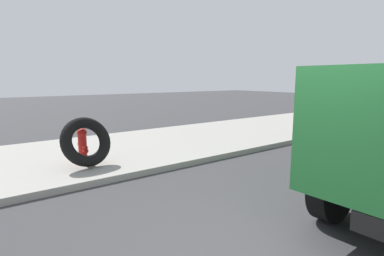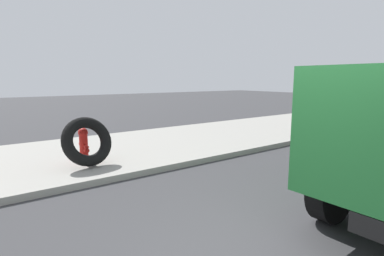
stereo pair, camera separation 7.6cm
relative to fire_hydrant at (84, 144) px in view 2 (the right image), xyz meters
name	(u,v)px [view 2 (the right image)]	position (x,y,z in m)	size (l,w,h in m)	color
sidewalk_curb	(86,155)	(0.36, 1.06, -0.55)	(36.00, 5.00, 0.15)	#99968E
fire_hydrant	(84,144)	(0.00, 0.00, 0.00)	(0.24, 0.54, 0.89)	red
loose_tire	(87,141)	(-0.02, -0.37, 0.14)	(1.22, 1.22, 0.27)	black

